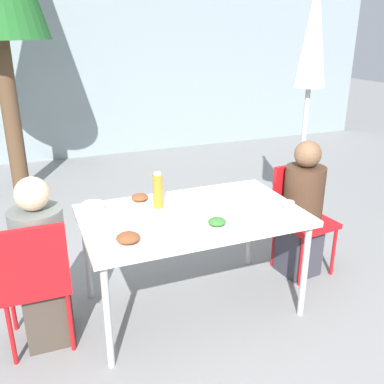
% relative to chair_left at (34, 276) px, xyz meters
% --- Properties ---
extents(ground_plane, '(24.00, 24.00, 0.00)m').
position_rel_chair_left_xyz_m(ground_plane, '(1.04, 0.06, -0.52)').
color(ground_plane, gray).
extents(building_facade, '(10.00, 0.20, 3.00)m').
position_rel_chair_left_xyz_m(building_facade, '(1.04, 4.43, 0.98)').
color(building_facade, '#89999E').
rests_on(building_facade, ground).
extents(dining_table, '(1.47, 0.89, 0.74)m').
position_rel_chair_left_xyz_m(dining_table, '(1.04, 0.06, 0.16)').
color(dining_table, white).
rests_on(dining_table, ground).
extents(chair_left, '(0.41, 0.41, 0.88)m').
position_rel_chair_left_xyz_m(chair_left, '(0.00, 0.00, 0.00)').
color(chair_left, red).
rests_on(chair_left, ground).
extents(person_left, '(0.32, 0.32, 1.11)m').
position_rel_chair_left_xyz_m(person_left, '(0.05, 0.08, 0.01)').
color(person_left, '#473D33').
rests_on(person_left, ground).
extents(chair_right, '(0.44, 0.44, 0.88)m').
position_rel_chair_left_xyz_m(chair_right, '(2.06, 0.26, 0.00)').
color(chair_right, red).
rests_on(chair_right, ground).
extents(person_right, '(0.31, 0.31, 1.12)m').
position_rel_chair_left_xyz_m(person_right, '(2.02, 0.17, 0.01)').
color(person_right, '#383842').
rests_on(person_right, ground).
extents(closed_umbrella, '(0.36, 0.36, 2.33)m').
position_rel_chair_left_xyz_m(closed_umbrella, '(2.38, 0.72, 1.15)').
color(closed_umbrella, '#333333').
rests_on(closed_umbrella, ground).
extents(plate_0, '(0.20, 0.20, 0.06)m').
position_rel_chair_left_xyz_m(plate_0, '(1.10, -0.20, 0.24)').
color(plate_0, white).
rests_on(plate_0, dining_table).
extents(plate_1, '(0.25, 0.25, 0.07)m').
position_rel_chair_left_xyz_m(plate_1, '(0.53, -0.22, 0.25)').
color(plate_1, white).
rests_on(plate_1, dining_table).
extents(plate_2, '(0.22, 0.22, 0.06)m').
position_rel_chair_left_xyz_m(plate_2, '(0.76, 0.38, 0.24)').
color(plate_2, white).
rests_on(plate_2, dining_table).
extents(bottle, '(0.07, 0.07, 0.25)m').
position_rel_chair_left_xyz_m(bottle, '(0.86, 0.24, 0.34)').
color(bottle, '#B7751E').
rests_on(bottle, dining_table).
extents(drinking_cup, '(0.07, 0.07, 0.08)m').
position_rel_chair_left_xyz_m(drinking_cup, '(1.64, -0.18, 0.26)').
color(drinking_cup, white).
rests_on(drinking_cup, dining_table).
extents(salad_bowl, '(0.15, 0.15, 0.06)m').
position_rel_chair_left_xyz_m(salad_bowl, '(0.42, 0.33, 0.25)').
color(salad_bowl, white).
rests_on(salad_bowl, dining_table).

